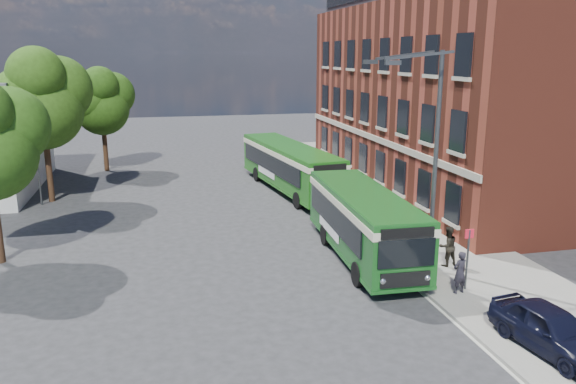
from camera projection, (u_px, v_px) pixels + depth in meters
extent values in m
plane|color=#2B2B2E|center=(296.00, 265.00, 24.15)|extent=(120.00, 120.00, 0.00)
cube|color=gray|center=(378.00, 206.00, 33.24)|extent=(6.00, 48.00, 0.15)
cube|color=beige|center=(329.00, 210.00, 32.58)|extent=(0.12, 48.00, 0.01)
cube|color=maroon|center=(458.00, 98.00, 37.14)|extent=(12.00, 26.00, 12.00)
cube|color=#B2AA97|center=(371.00, 137.00, 36.38)|extent=(0.12, 26.00, 0.35)
cylinder|color=#3D4043|center=(34.00, 131.00, 32.58)|extent=(0.10, 0.10, 9.00)
cube|color=#B51914|center=(34.00, 58.00, 31.69)|extent=(0.90, 0.02, 0.60)
cylinder|color=#3D4043|center=(429.00, 269.00, 23.37)|extent=(0.44, 0.44, 0.30)
cylinder|color=#3D4043|center=(435.00, 166.00, 22.32)|extent=(0.18, 0.18, 9.00)
cube|color=#3D4043|center=(419.00, 55.00, 20.45)|extent=(2.58, 0.46, 0.37)
cube|color=#3D4043|center=(405.00, 55.00, 21.58)|extent=(2.58, 0.46, 0.37)
cube|color=#3D4043|center=(393.00, 63.00, 19.78)|extent=(0.55, 0.22, 0.16)
cube|color=#3D4043|center=(370.00, 62.00, 21.82)|extent=(0.55, 0.22, 0.16)
cylinder|color=#3D4043|center=(467.00, 262.00, 21.12)|extent=(0.08, 0.08, 2.50)
cube|color=red|center=(469.00, 234.00, 20.85)|extent=(0.35, 0.04, 0.35)
cube|color=#15521A|center=(363.00, 220.00, 24.63)|extent=(2.87, 9.69, 2.45)
cube|color=#15521A|center=(362.00, 247.00, 24.93)|extent=(2.91, 9.74, 0.14)
cube|color=black|center=(333.00, 216.00, 24.65)|extent=(0.38, 7.80, 1.10)
cube|color=black|center=(389.00, 213.00, 25.12)|extent=(0.38, 7.80, 1.10)
cube|color=beige|center=(364.00, 201.00, 24.43)|extent=(2.93, 9.76, 0.32)
cube|color=#15521A|center=(364.00, 193.00, 24.34)|extent=(2.76, 9.59, 0.12)
cube|color=black|center=(407.00, 253.00, 19.98)|extent=(2.15, 0.16, 1.05)
cube|color=black|center=(408.00, 233.00, 19.79)|extent=(2.00, 0.16, 0.38)
cube|color=black|center=(405.00, 280.00, 20.21)|extent=(1.90, 0.15, 0.55)
sphere|color=silver|center=(383.00, 281.00, 20.07)|extent=(0.26, 0.26, 0.26)
sphere|color=silver|center=(427.00, 278.00, 20.39)|extent=(0.26, 0.26, 0.26)
cube|color=black|center=(334.00, 189.00, 29.18)|extent=(2.00, 0.16, 0.90)
cube|color=white|center=(329.00, 228.00, 25.49)|extent=(0.16, 3.20, 0.45)
cylinder|color=black|center=(358.00, 274.00, 21.86)|extent=(0.32, 1.01, 1.00)
cylinder|color=black|center=(414.00, 270.00, 22.29)|extent=(0.32, 1.01, 1.00)
cylinder|color=black|center=(325.00, 235.00, 26.63)|extent=(0.32, 1.01, 1.00)
cylinder|color=black|center=(372.00, 232.00, 27.06)|extent=(0.32, 1.01, 1.00)
cube|color=#1C5F16|center=(289.00, 164.00, 36.88)|extent=(4.16, 12.60, 2.45)
cube|color=#1C5F16|center=(289.00, 183.00, 37.19)|extent=(4.21, 12.64, 0.14)
cube|color=black|center=(270.00, 163.00, 36.67)|extent=(1.52, 10.48, 1.10)
cube|color=black|center=(306.00, 160.00, 37.57)|extent=(1.52, 10.48, 1.10)
cube|color=beige|center=(290.00, 152.00, 36.68)|extent=(4.23, 12.66, 0.32)
cube|color=#1C5F16|center=(290.00, 146.00, 36.59)|extent=(4.05, 12.48, 0.12)
cube|color=black|center=(330.00, 181.00, 31.20)|extent=(2.14, 0.37, 1.05)
cube|color=black|center=(330.00, 168.00, 31.01)|extent=(1.99, 0.35, 0.38)
cube|color=black|center=(330.00, 199.00, 31.44)|extent=(1.89, 0.34, 0.55)
sphere|color=silver|center=(316.00, 200.00, 31.16)|extent=(0.26, 0.26, 0.26)
sphere|color=silver|center=(343.00, 197.00, 31.75)|extent=(0.26, 0.26, 0.26)
cube|color=black|center=(260.00, 146.00, 42.45)|extent=(1.99, 0.35, 0.90)
cube|color=white|center=(266.00, 172.00, 37.49)|extent=(0.48, 3.18, 0.45)
cylinder|color=black|center=(298.00, 200.00, 32.81)|extent=(0.41, 1.03, 1.00)
cylinder|color=black|center=(334.00, 197.00, 33.62)|extent=(0.41, 1.03, 1.00)
cylinder|color=black|center=(257.00, 174.00, 39.85)|extent=(0.41, 1.03, 1.00)
cylinder|color=black|center=(288.00, 172.00, 40.66)|extent=(0.41, 1.03, 1.00)
imported|color=black|center=(551.00, 329.00, 16.83)|extent=(2.20, 4.25, 1.38)
imported|color=black|center=(460.00, 272.00, 20.82)|extent=(0.68, 0.53, 1.64)
imported|color=black|center=(448.00, 246.00, 23.52)|extent=(0.89, 0.72, 1.72)
sphere|color=#264C12|center=(8.00, 127.00, 23.87)|extent=(3.43, 3.43, 3.43)
cylinder|color=#342012|center=(49.00, 170.00, 34.08)|extent=(0.36, 0.36, 3.97)
sphere|color=#284912|center=(43.00, 110.00, 33.21)|extent=(4.69, 4.69, 4.69)
sphere|color=#284912|center=(59.00, 89.00, 33.81)|extent=(3.97, 3.97, 3.97)
sphere|color=#284912|center=(24.00, 99.00, 32.26)|extent=(3.61, 3.61, 3.61)
sphere|color=#284912|center=(36.00, 75.00, 31.86)|extent=(3.25, 3.25, 3.25)
cylinder|color=#342012|center=(105.00, 149.00, 43.17)|extent=(0.36, 0.36, 3.40)
sphere|color=#21410F|center=(102.00, 109.00, 42.43)|extent=(4.02, 4.02, 4.02)
sphere|color=#21410F|center=(112.00, 94.00, 42.94)|extent=(3.40, 3.40, 3.40)
sphere|color=#21410F|center=(91.00, 101.00, 41.61)|extent=(3.09, 3.09, 3.09)
sphere|color=#21410F|center=(99.00, 85.00, 41.27)|extent=(2.78, 2.78, 2.78)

